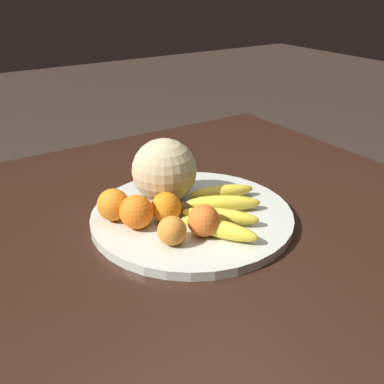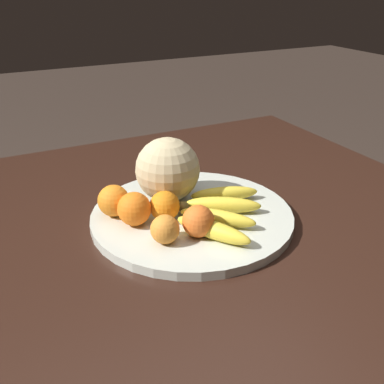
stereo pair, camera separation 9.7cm
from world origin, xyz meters
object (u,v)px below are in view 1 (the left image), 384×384
Objects in this scene: kitchen_table at (195,249)px; orange_back_right at (204,221)px; melon at (164,171)px; orange_back_left at (113,205)px; orange_front_right at (172,231)px; fruit_bowl at (192,216)px; orange_mid_center at (137,212)px; orange_front_left at (166,207)px; banana_bunch at (220,210)px.

orange_back_right is (-0.05, -0.11, 0.15)m from kitchen_table.
orange_back_left is at bearing -172.25° from melon.
orange_back_left is at bearing 109.74° from orange_front_right.
fruit_bowl is 6.27× the size of orange_mid_center.
orange_back_right is at bearing -69.49° from orange_front_left.
banana_bunch is 0.23m from orange_back_left.
fruit_bowl is at bearing 164.82° from banana_bunch.
orange_front_right is at bearing 174.30° from orange_back_right.
orange_front_right is 0.10m from orange_mid_center.
melon is 0.11m from orange_front_left.
banana_bunch is 3.81× the size of orange_back_right.
orange_mid_center is at bearing -65.32° from orange_back_left.
melon is at bearing 123.47° from kitchen_table.
orange_mid_center is at bearing 175.84° from fruit_bowl.
orange_back_right is at bearing -52.01° from orange_back_left.
fruit_bowl is 0.14m from orange_front_right.
orange_back_right is (0.10, -0.10, -0.00)m from orange_mid_center.
kitchen_table is 0.11m from fruit_bowl.
orange_front_right is (-0.14, -0.03, 0.01)m from banana_bunch.
kitchen_table is at bearing -13.92° from orange_back_left.
fruit_bowl is at bearing -135.09° from kitchen_table.
orange_mid_center is (-0.11, -0.08, -0.04)m from melon.
banana_bunch is (0.06, -0.14, -0.06)m from melon.
orange_front_left is at bearing -118.26° from melon.
orange_back_left reaches higher than orange_back_right.
melon reaches higher than orange_mid_center.
orange_back_left reaches higher than fruit_bowl.
orange_front_left is 0.92× the size of orange_mid_center.
fruit_bowl is 0.11m from orange_back_right.
banana_bunch is at bearing 13.03° from orange_front_right.
orange_back_right is at bearing -112.51° from banana_bunch.
orange_mid_center is at bearing -145.61° from melon.
orange_mid_center is at bearing -161.69° from banana_bunch.
orange_mid_center reaches higher than banana_bunch.
banana_bunch is 0.08m from orange_back_right.
orange_front_right reaches higher than banana_bunch.
fruit_bowl is at bearing -4.16° from orange_mid_center.
banana_bunch is (0.02, -0.07, 0.14)m from kitchen_table.
banana_bunch reaches higher than fruit_bowl.
orange_mid_center reaches higher than orange_front_right.
orange_back_left is at bearing 166.08° from kitchen_table.
fruit_bowl is 3.02× the size of melon.
orange_back_right is at bearing -109.46° from fruit_bowl.
banana_bunch is at bearing -20.16° from orange_mid_center.
orange_front_left is (-0.05, -0.09, -0.04)m from melon.
kitchen_table is 19.00× the size of orange_front_left.
fruit_bowl is (-0.02, -0.02, 0.11)m from kitchen_table.
orange_front_left is 0.11m from orange_back_left.
orange_front_right is (-0.10, -0.08, 0.04)m from fruit_bowl.
melon is at bearing 34.39° from orange_mid_center.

